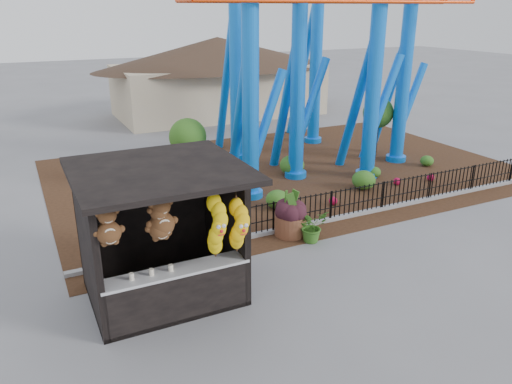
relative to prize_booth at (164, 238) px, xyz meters
name	(u,v)px	position (x,y,z in m)	size (l,w,h in m)	color
ground	(303,288)	(3.00, -0.90, -1.54)	(120.00, 120.00, 0.00)	slate
mulch_bed	(285,171)	(7.00, 7.10, -1.54)	(18.00, 12.00, 0.02)	#331E11
curb	(362,213)	(7.00, 2.10, -1.48)	(18.00, 0.18, 0.12)	gray
prize_booth	(164,238)	(0.00, 0.00, 0.00)	(3.50, 3.40, 3.12)	black
picket_fence	(386,196)	(7.90, 2.10, -1.04)	(12.20, 0.06, 1.00)	black
roller_coaster	(312,1)	(8.11, 7.33, 4.90)	(11.00, 6.37, 10.82)	blue
terracotta_planter	(290,225)	(4.19, 1.80, -1.23)	(0.92, 0.92, 0.62)	brown
planter_foliage	(291,205)	(4.19, 1.80, -0.60)	(0.70, 0.70, 0.64)	black
potted_plant	(312,226)	(4.53, 1.18, -1.08)	(0.84, 0.73, 0.93)	#235E1B
landscaping	(326,176)	(7.59, 5.04, -1.20)	(8.62, 4.52, 0.77)	#2D5B1A
pavilion	(218,63)	(9.00, 19.10, 1.52)	(15.00, 15.00, 4.80)	#BFAD8C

